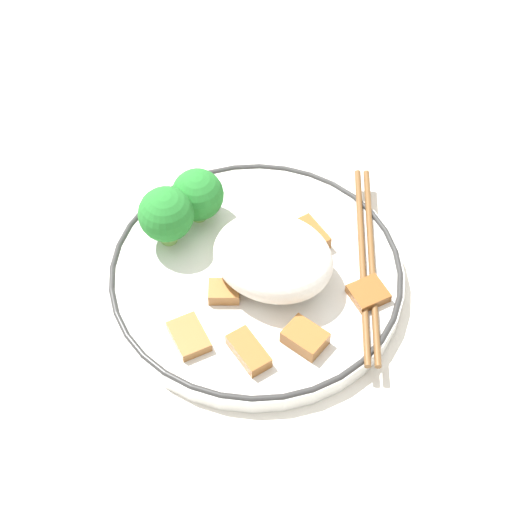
{
  "coord_description": "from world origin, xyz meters",
  "views": [
    {
      "loc": [
        0.18,
        -0.39,
        0.59
      ],
      "look_at": [
        0.0,
        0.0,
        0.04
      ],
      "focal_mm": 60.0,
      "sensor_mm": 36.0,
      "label": 1
    }
  ],
  "objects_px": {
    "plate": "(256,275)",
    "broccoli_back_center": "(167,214)",
    "broccoli_back_left": "(198,195)",
    "chopsticks": "(367,261)"
  },
  "relations": [
    {
      "from": "plate",
      "to": "chopsticks",
      "type": "relative_size",
      "value": 1.27
    },
    {
      "from": "broccoli_back_left",
      "to": "broccoli_back_center",
      "type": "distance_m",
      "value": 0.03
    },
    {
      "from": "broccoli_back_center",
      "to": "broccoli_back_left",
      "type": "bearing_deg",
      "value": 69.74
    },
    {
      "from": "broccoli_back_center",
      "to": "plate",
      "type": "bearing_deg",
      "value": -1.04
    },
    {
      "from": "plate",
      "to": "broccoli_back_center",
      "type": "bearing_deg",
      "value": 178.96
    },
    {
      "from": "plate",
      "to": "broccoli_back_center",
      "type": "relative_size",
      "value": 4.35
    },
    {
      "from": "broccoli_back_left",
      "to": "chopsticks",
      "type": "relative_size",
      "value": 0.26
    },
    {
      "from": "plate",
      "to": "broccoli_back_center",
      "type": "xyz_separation_m",
      "value": [
        -0.08,
        0.0,
        0.04
      ]
    },
    {
      "from": "broccoli_back_left",
      "to": "chopsticks",
      "type": "xyz_separation_m",
      "value": [
        0.15,
        0.01,
        -0.03
      ]
    },
    {
      "from": "chopsticks",
      "to": "plate",
      "type": "bearing_deg",
      "value": -150.93
    }
  ]
}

